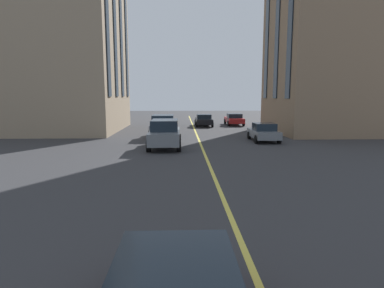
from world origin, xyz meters
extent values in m
cube|color=#D8C64C|center=(20.00, 0.00, 0.00)|extent=(80.00, 0.16, 0.01)
cube|color=#B21E1E|center=(42.54, -4.90, 0.59)|extent=(4.40, 1.80, 0.55)
cube|color=#19232D|center=(42.32, -4.90, 1.12)|extent=(1.85, 1.58, 0.50)
cylinder|color=black|center=(43.99, -4.04, 0.32)|extent=(0.64, 0.22, 0.64)
cylinder|color=black|center=(43.99, -5.76, 0.32)|extent=(0.64, 0.22, 0.64)
cylinder|color=black|center=(41.09, -4.04, 0.32)|extent=(0.64, 0.22, 0.64)
cylinder|color=black|center=(41.09, -5.76, 0.32)|extent=(0.64, 0.22, 0.64)
cube|color=#19232D|center=(8.01, 1.51, 1.12)|extent=(1.85, 1.58, 0.50)
cylinder|color=black|center=(9.25, 0.64, 0.32)|extent=(0.64, 0.22, 0.64)
cylinder|color=black|center=(9.25, 2.37, 0.32)|extent=(0.64, 0.22, 0.64)
cube|color=slate|center=(25.64, 2.48, 0.78)|extent=(4.70, 1.95, 0.80)
cube|color=#19232D|center=(25.64, 2.48, 1.53)|extent=(2.59, 1.72, 0.70)
cylinder|color=black|center=(24.09, 1.55, 0.38)|extent=(0.76, 0.27, 0.76)
cylinder|color=black|center=(24.09, 3.42, 0.38)|extent=(0.76, 0.27, 0.76)
cylinder|color=black|center=(27.19, 1.55, 0.38)|extent=(0.76, 0.27, 0.76)
cylinder|color=black|center=(27.19, 3.42, 0.38)|extent=(0.76, 0.27, 0.76)
cube|color=slate|center=(31.23, 2.89, 0.78)|extent=(4.70, 1.95, 0.80)
cube|color=#19232D|center=(31.23, 2.89, 1.53)|extent=(2.58, 1.72, 0.70)
cylinder|color=black|center=(29.68, 1.95, 0.38)|extent=(0.76, 0.27, 0.76)
cylinder|color=black|center=(29.68, 3.82, 0.38)|extent=(0.76, 0.27, 0.76)
cylinder|color=black|center=(32.78, 1.95, 0.38)|extent=(0.76, 0.27, 0.76)
cylinder|color=black|center=(32.78, 3.82, 0.38)|extent=(0.76, 0.27, 0.76)
cube|color=slate|center=(28.67, -4.90, 0.57)|extent=(3.90, 1.75, 0.55)
cube|color=#19232D|center=(28.48, -4.90, 1.12)|extent=(1.64, 1.54, 0.55)
cylinder|color=black|center=(29.96, -4.06, 0.30)|extent=(0.60, 0.21, 0.60)
cylinder|color=black|center=(29.96, -5.74, 0.30)|extent=(0.60, 0.21, 0.60)
cylinder|color=black|center=(27.38, -4.06, 0.30)|extent=(0.60, 0.21, 0.60)
cylinder|color=black|center=(27.38, -5.74, 0.30)|extent=(0.60, 0.21, 0.60)
cube|color=black|center=(41.33, -1.20, 0.59)|extent=(4.40, 1.80, 0.55)
cube|color=#19232D|center=(41.11, -1.20, 1.12)|extent=(1.85, 1.58, 0.50)
cylinder|color=black|center=(42.78, -0.34, 0.32)|extent=(0.64, 0.22, 0.64)
cylinder|color=black|center=(42.78, -2.07, 0.32)|extent=(0.64, 0.22, 0.64)
cylinder|color=black|center=(39.88, -0.34, 0.32)|extent=(0.64, 0.22, 0.64)
cylinder|color=black|center=(39.88, -2.07, 0.32)|extent=(0.64, 0.22, 0.64)
cube|color=gray|center=(37.17, 13.83, 12.09)|extent=(12.82, 12.67, 24.17)
cube|color=#19232D|center=(38.77, 7.45, 12.57)|extent=(1.10, 0.10, 18.37)
cube|color=#19232D|center=(41.98, 7.45, 12.57)|extent=(1.10, 0.10, 18.37)
cube|color=#846B51|center=(34.80, -12.88, 11.47)|extent=(10.80, 10.77, 22.93)
cube|color=#19232D|center=(34.80, -7.45, 11.93)|extent=(1.10, 0.10, 17.43)
cube|color=#19232D|center=(38.40, -7.45, 11.93)|extent=(1.10, 0.10, 17.43)
camera|label=1|loc=(4.10, 1.42, 3.45)|focal=30.52mm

